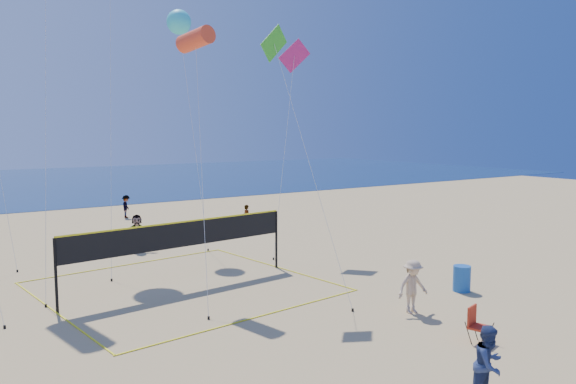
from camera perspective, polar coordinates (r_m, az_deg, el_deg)
bystander_a at (r=13.78m, az=19.75°, el=-16.17°), size 0.95×0.78×1.77m
bystander_b at (r=19.33m, az=12.54°, el=-9.36°), size 1.24×0.81×1.80m
far_person_1 at (r=29.24m, az=-15.08°, el=-4.03°), size 1.80×1.03×1.85m
far_person_2 at (r=34.18m, az=-4.19°, el=-2.60°), size 0.37×0.57×1.56m
far_person_4 at (r=40.45m, az=-16.11°, el=-1.43°), size 1.01×1.18×1.58m
camp_chair at (r=17.33m, az=18.55°, el=-12.44°), size 0.69×0.80×1.16m
trash_barrel at (r=22.41m, az=17.24°, el=-8.39°), size 0.83×0.83×0.98m
volleyball_net at (r=22.07m, az=-10.78°, el=-4.99°), size 10.74×10.61×2.59m
kite_2 at (r=22.75m, az=-9.38°, el=15.01°), size 2.34×5.45×10.02m
kite_4 at (r=21.27m, az=-0.91°, el=13.20°), size 1.40×4.27×9.99m
kite_5 at (r=29.12m, az=0.56°, el=12.73°), size 3.54×2.41×10.69m
kite_7 at (r=31.31m, az=-11.03°, el=16.57°), size 1.52×3.79×12.36m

